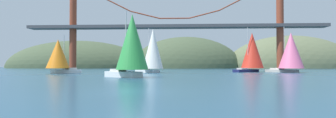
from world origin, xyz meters
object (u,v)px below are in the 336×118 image
(sailboat_green_sail, at_px, (132,44))
(sailboat_white_mainsail, at_px, (153,50))
(sailboat_pink_spinnaker, at_px, (291,51))
(sailboat_orange_sail, at_px, (59,55))
(sailboat_scarlet_sail, at_px, (252,51))

(sailboat_green_sail, distance_m, sailboat_white_mainsail, 23.80)
(sailboat_green_sail, distance_m, sailboat_pink_spinnaker, 42.57)
(sailboat_green_sail, xyz_separation_m, sailboat_orange_sail, (-18.01, 17.09, -0.91))
(sailboat_orange_sail, relative_size, sailboat_pink_spinnaker, 0.74)
(sailboat_green_sail, bearing_deg, sailboat_orange_sail, 136.50)
(sailboat_scarlet_sail, bearing_deg, sailboat_green_sail, -126.47)
(sailboat_orange_sail, distance_m, sailboat_white_mainsail, 19.62)
(sailboat_orange_sail, relative_size, sailboat_scarlet_sail, 0.72)
(sailboat_scarlet_sail, bearing_deg, sailboat_pink_spinnaker, -32.81)
(sailboat_green_sail, relative_size, sailboat_scarlet_sail, 0.86)
(sailboat_white_mainsail, distance_m, sailboat_scarlet_sail, 25.70)
(sailboat_pink_spinnaker, bearing_deg, sailboat_orange_sail, -167.64)
(sailboat_orange_sail, bearing_deg, sailboat_white_mainsail, 20.02)
(sailboat_green_sail, xyz_separation_m, sailboat_pink_spinnaker, (32.03, 28.05, 0.26))
(sailboat_orange_sail, xyz_separation_m, sailboat_scarlet_sail, (42.38, 15.89, 1.46))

